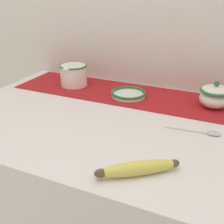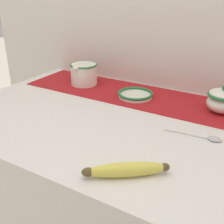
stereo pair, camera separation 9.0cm
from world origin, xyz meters
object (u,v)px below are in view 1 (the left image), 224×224
at_px(cream_pitcher, 74,74).
at_px(banana, 138,168).
at_px(sugar_bowl, 215,96).
at_px(small_dish, 128,94).
at_px(spoon, 210,133).

height_order(cream_pitcher, banana, cream_pitcher).
height_order(cream_pitcher, sugar_bowl, sugar_bowl).
bearing_deg(small_dish, banana, -66.29).
bearing_deg(cream_pitcher, spoon, -19.33).
bearing_deg(spoon, sugar_bowl, 88.49).
bearing_deg(banana, cream_pitcher, 134.02).
bearing_deg(small_dish, cream_pitcher, 174.72).
bearing_deg(sugar_bowl, small_dish, -175.76).
xyz_separation_m(sugar_bowl, banana, (-0.12, -0.50, -0.03)).
bearing_deg(sugar_bowl, cream_pitcher, 179.93).
height_order(banana, spoon, banana).
bearing_deg(sugar_bowl, spoon, -86.25).
bearing_deg(sugar_bowl, banana, -103.92).
xyz_separation_m(banana, spoon, (0.14, 0.28, -0.01)).
bearing_deg(cream_pitcher, sugar_bowl, -0.07).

